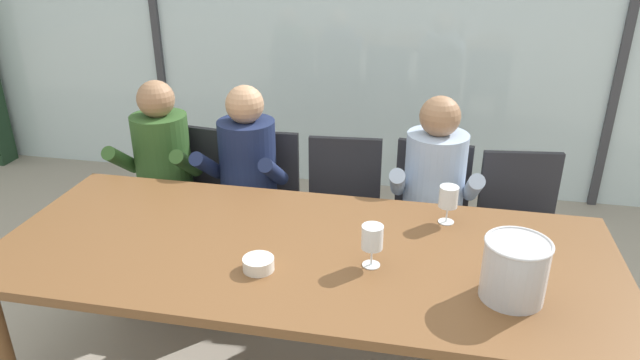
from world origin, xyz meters
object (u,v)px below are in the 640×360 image
at_px(chair_near_window_right, 519,223).
at_px(person_pale_blue_shirt, 434,195).
at_px(chair_left_of_center, 261,197).
at_px(person_navy_polo, 244,179).
at_px(wine_glass_by_left_taster, 372,239).
at_px(tasting_bowl, 258,264).
at_px(ice_bucket_primary, 515,269).
at_px(dining_table, 303,261).
at_px(chair_right_of_center, 428,210).
at_px(wine_glass_near_bucket, 448,198).
at_px(chair_near_curtain, 184,189).
at_px(chair_center, 343,204).
at_px(person_olive_shirt, 159,172).

xyz_separation_m(chair_near_window_right, person_pale_blue_shirt, (-0.47, -0.11, 0.17)).
xyz_separation_m(chair_left_of_center, person_navy_polo, (-0.05, -0.14, 0.17)).
bearing_deg(wine_glass_by_left_taster, chair_left_of_center, 127.08).
bearing_deg(wine_glass_by_left_taster, tasting_bowl, -164.69).
bearing_deg(ice_bucket_primary, dining_table, 167.27).
bearing_deg(chair_right_of_center, dining_table, -110.60).
height_order(chair_left_of_center, wine_glass_by_left_taster, wine_glass_by_left_taster).
bearing_deg(chair_right_of_center, wine_glass_near_bucket, -76.03).
xyz_separation_m(person_navy_polo, wine_glass_near_bucket, (1.10, -0.45, 0.21)).
bearing_deg(wine_glass_by_left_taster, wine_glass_near_bucket, 55.60).
xyz_separation_m(chair_near_curtain, chair_center, (0.98, -0.02, 0.00)).
relative_size(chair_near_curtain, tasting_bowl, 7.24).
bearing_deg(chair_center, chair_right_of_center, -1.36).
bearing_deg(chair_right_of_center, chair_near_curtain, -172.75).
distance_m(dining_table, chair_right_of_center, 1.10).
distance_m(dining_table, tasting_bowl, 0.25).
relative_size(ice_bucket_primary, wine_glass_by_left_taster, 1.34).
bearing_deg(person_navy_polo, chair_near_window_right, 5.89).
distance_m(ice_bucket_primary, tasting_bowl, 0.94).
distance_m(chair_center, chair_right_of_center, 0.48).
bearing_deg(person_navy_polo, tasting_bowl, -66.72).
xyz_separation_m(chair_center, person_navy_polo, (-0.54, -0.14, 0.17)).
xyz_separation_m(dining_table, tasting_bowl, (-0.13, -0.19, 0.09)).
xyz_separation_m(chair_near_curtain, wine_glass_near_bucket, (1.54, -0.61, 0.38)).
height_order(chair_center, ice_bucket_primary, ice_bucket_primary).
bearing_deg(tasting_bowl, person_navy_polo, 111.73).
bearing_deg(tasting_bowl, chair_near_curtain, 126.27).
xyz_separation_m(wine_glass_by_left_taster, wine_glass_near_bucket, (0.29, 0.42, 0.00)).
xyz_separation_m(chair_left_of_center, ice_bucket_primary, (1.28, -1.12, 0.38)).
height_order(chair_near_window_right, tasting_bowl, chair_near_window_right).
distance_m(person_navy_polo, wine_glass_by_left_taster, 1.21).
bearing_deg(chair_right_of_center, person_pale_blue_shirt, -76.22).
bearing_deg(chair_near_curtain, person_olive_shirt, -105.39).
relative_size(chair_right_of_center, person_pale_blue_shirt, 0.73).
bearing_deg(chair_near_curtain, wine_glass_near_bucket, -13.87).
bearing_deg(chair_near_curtain, person_navy_polo, -11.74).
xyz_separation_m(chair_near_curtain, chair_near_window_right, (1.95, -0.04, 0.00)).
relative_size(dining_table, person_navy_polo, 2.11).
bearing_deg(dining_table, tasting_bowl, -124.38).
height_order(person_navy_polo, wine_glass_near_bucket, person_navy_polo).
xyz_separation_m(person_navy_polo, person_pale_blue_shirt, (1.04, -0.00, 0.00)).
relative_size(person_olive_shirt, wine_glass_by_left_taster, 6.90).
xyz_separation_m(person_olive_shirt, person_pale_blue_shirt, (1.55, -0.00, 0.00)).
relative_size(dining_table, wine_glass_by_left_taster, 14.58).
height_order(person_olive_shirt, tasting_bowl, person_olive_shirt).
relative_size(person_navy_polo, wine_glass_near_bucket, 6.90).
xyz_separation_m(dining_table, chair_near_curtain, (-0.97, 0.95, -0.19)).
bearing_deg(ice_bucket_primary, chair_left_of_center, 138.82).
bearing_deg(dining_table, chair_near_window_right, 42.61).
distance_m(person_navy_polo, person_pale_blue_shirt, 1.04).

